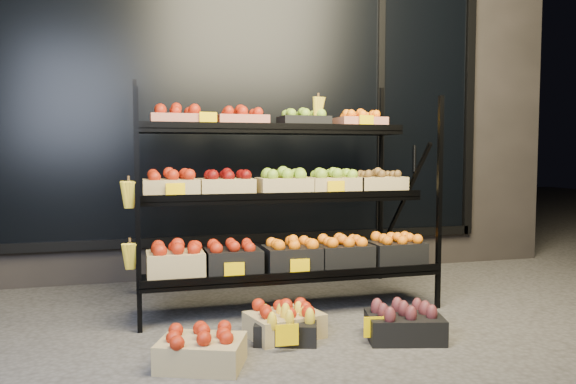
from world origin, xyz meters
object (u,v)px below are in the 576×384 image
object	(u,v)px
floor_crate_left	(201,348)
display_rack	(281,197)
floor_crate_midleft	(286,326)
floor_crate_midright	(284,320)

from	to	relation	value
floor_crate_left	display_rack	bearing A→B (deg)	78.13
floor_crate_midleft	floor_crate_left	bearing A→B (deg)	-134.76
display_rack	floor_crate_left	world-z (taller)	display_rack
display_rack	floor_crate_midright	xyz separation A→B (m)	(-0.17, -0.73, -0.69)
floor_crate_left	floor_crate_midleft	distance (m)	0.59
floor_crate_left	floor_crate_midright	world-z (taller)	floor_crate_left
floor_crate_midright	display_rack	bearing A→B (deg)	62.70
floor_crate_midright	floor_crate_midleft	bearing A→B (deg)	-112.04
floor_crate_left	floor_crate_midright	size ratio (longest dim) A/B	1.06
display_rack	floor_crate_left	xyz separation A→B (m)	(-0.71, -1.08, -0.69)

